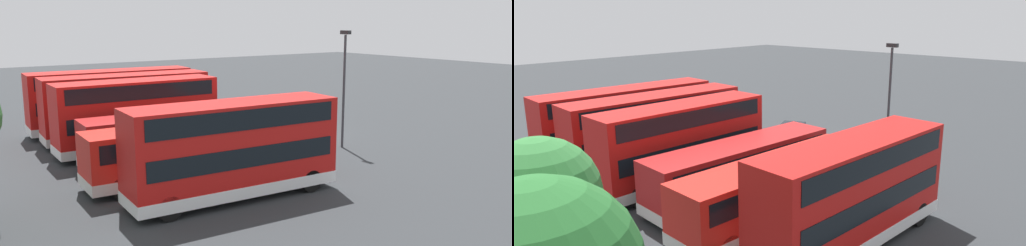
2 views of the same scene
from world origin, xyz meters
The scene contains 10 objects.
ground_plane centered at (0.00, 0.00, 0.00)m, with size 140.00×140.00×0.00m, color #2D3033.
bus_double_decker_near_end centered at (-8.94, 11.60, 2.45)m, with size 3.19×10.33×4.55m.
bus_single_deck_second centered at (-5.17, 11.98, 1.62)m, with size 3.08×10.80×2.95m.
bus_single_deck_third centered at (-1.89, 11.02, 1.62)m, with size 3.20×10.95×2.95m.
bus_double_decker_fourth centered at (2.01, 11.76, 2.45)m, with size 2.87×10.20×4.55m.
bus_double_decker_fifth centered at (5.57, 11.03, 2.45)m, with size 3.29×11.40×4.55m.
bus_double_decker_sixth centered at (9.10, 10.86, 2.45)m, with size 3.32×11.98×4.55m.
car_hatchback_silver centered at (2.38, 1.78, 0.70)m, with size 3.45×4.54×1.43m.
lamp_post_tall centered at (-4.51, 0.38, 4.45)m, with size 0.70×0.30×7.55m.
tree_midleft centered at (-5.18, 22.29, 4.42)m, with size 3.43×3.43×6.16m.
Camera 2 is at (-18.28, 27.11, 9.60)m, focal length 32.69 mm.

